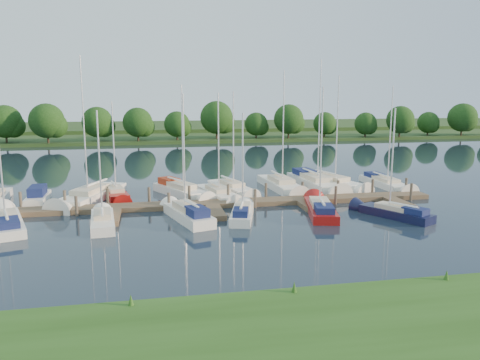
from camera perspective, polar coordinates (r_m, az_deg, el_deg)
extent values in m
plane|color=#192533|center=(32.59, -1.77, -6.44)|extent=(260.00, 260.00, 0.00)
cube|color=#244B15|center=(18.09, 6.80, -20.11)|extent=(90.00, 10.00, 0.50)
cube|color=brown|center=(40.20, -3.58, -2.93)|extent=(40.00, 2.00, 0.40)
cube|color=brown|center=(37.12, -15.35, -4.40)|extent=(1.20, 4.00, 0.40)
cube|color=brown|center=(37.31, -2.99, -3.97)|extent=(1.20, 4.00, 0.40)
cube|color=brown|center=(39.17, 8.70, -3.38)|extent=(1.20, 4.00, 0.40)
cube|color=brown|center=(42.48, 18.94, -2.75)|extent=(1.20, 4.00, 0.40)
cylinder|color=#473D33|center=(42.44, -25.16, -2.64)|extent=(0.24, 0.24, 2.00)
cylinder|color=#473D33|center=(41.70, -20.55, -2.53)|extent=(0.24, 0.24, 2.00)
cylinder|color=#473D33|center=(41.25, -15.82, -2.39)|extent=(0.24, 0.24, 2.00)
cylinder|color=#473D33|center=(41.08, -11.01, -2.24)|extent=(0.24, 0.24, 2.00)
cylinder|color=#473D33|center=(41.20, -6.20, -2.07)|extent=(0.24, 0.24, 2.00)
cylinder|color=#473D33|center=(41.61, -1.46, -1.89)|extent=(0.24, 0.24, 2.00)
cylinder|color=#473D33|center=(42.30, 3.17, -1.70)|extent=(0.24, 0.24, 2.00)
cylinder|color=#473D33|center=(43.25, 7.62, -1.51)|extent=(0.24, 0.24, 2.00)
cylinder|color=#473D33|center=(44.45, 11.85, -1.32)|extent=(0.24, 0.24, 2.00)
cylinder|color=#473D33|center=(45.88, 15.83, -1.13)|extent=(0.24, 0.24, 2.00)
cylinder|color=#473D33|center=(47.52, 19.56, -0.95)|extent=(0.24, 0.24, 2.00)
cylinder|color=#473D33|center=(38.99, -19.31, -3.31)|extent=(0.24, 0.24, 2.00)
cylinder|color=#473D33|center=(38.56, -8.66, -2.99)|extent=(0.24, 0.24, 2.00)
cylinder|color=#473D33|center=(39.47, 1.85, -2.57)|extent=(0.24, 0.24, 2.00)
cylinder|color=#473D33|center=(41.61, 11.57, -2.10)|extent=(0.24, 0.24, 2.00)
cylinder|color=#473D33|center=(44.83, 20.12, -1.64)|extent=(0.24, 0.24, 2.00)
cube|color=#1D3C17|center=(106.33, -8.21, 5.30)|extent=(180.00, 30.00, 0.60)
cube|color=#364F22|center=(131.21, -8.75, 6.39)|extent=(220.00, 40.00, 1.40)
cylinder|color=#38281C|center=(97.10, -25.87, 4.33)|extent=(0.36, 0.36, 2.03)
sphere|color=#14370F|center=(96.92, -25.99, 5.79)|extent=(4.74, 4.74, 4.74)
sphere|color=#14370F|center=(96.90, -25.34, 5.44)|extent=(3.39, 3.39, 3.39)
cylinder|color=#38281C|center=(96.02, -22.60, 4.67)|extent=(0.36, 0.36, 2.53)
sphere|color=#14370F|center=(95.81, -22.72, 6.51)|extent=(5.91, 5.91, 5.91)
sphere|color=#14370F|center=(95.80, -21.92, 6.05)|extent=(4.22, 4.22, 4.22)
cylinder|color=#38281C|center=(93.44, -17.02, 4.80)|extent=(0.36, 0.36, 2.29)
sphere|color=#14370F|center=(93.24, -17.11, 6.51)|extent=(5.34, 5.34, 5.34)
sphere|color=#14370F|center=(93.37, -16.37, 6.08)|extent=(3.82, 3.82, 3.82)
cylinder|color=#38281C|center=(94.13, -12.04, 5.07)|extent=(0.36, 0.36, 2.33)
sphere|color=#14370F|center=(93.93, -12.11, 6.80)|extent=(5.44, 5.44, 5.44)
sphere|color=#14370F|center=(94.16, -11.38, 6.36)|extent=(3.88, 3.88, 3.88)
cylinder|color=#38281C|center=(94.67, -8.23, 5.33)|extent=(0.36, 0.36, 2.71)
sphere|color=#14370F|center=(94.45, -8.28, 7.33)|extent=(6.32, 6.32, 6.32)
sphere|color=#14370F|center=(94.77, -7.45, 6.82)|extent=(4.51, 4.51, 4.51)
cylinder|color=#38281C|center=(94.42, -2.86, 5.39)|extent=(0.36, 0.36, 2.63)
sphere|color=#14370F|center=(94.20, -2.88, 7.34)|extent=(6.14, 6.14, 6.14)
sphere|color=#14370F|center=(94.64, -2.10, 6.82)|extent=(4.38, 4.38, 4.38)
cylinder|color=#38281C|center=(95.49, 1.68, 5.43)|extent=(0.36, 0.36, 2.55)
sphere|color=#14370F|center=(95.28, 1.69, 7.30)|extent=(5.96, 5.96, 5.96)
sphere|color=#14370F|center=(95.80, 2.41, 6.80)|extent=(4.26, 4.26, 4.26)
cylinder|color=#38281C|center=(96.42, 6.55, 5.45)|extent=(0.36, 0.36, 2.67)
sphere|color=#14370F|center=(96.20, 6.59, 7.39)|extent=(6.24, 6.24, 6.24)
sphere|color=#14370F|center=(96.85, 7.31, 6.86)|extent=(4.46, 4.46, 4.46)
cylinder|color=#38281C|center=(102.07, 10.58, 5.66)|extent=(0.36, 0.36, 2.84)
sphere|color=#14370F|center=(101.86, 10.64, 7.60)|extent=(6.63, 6.63, 6.63)
sphere|color=#14370F|center=(102.62, 11.33, 7.07)|extent=(4.74, 4.74, 4.74)
cylinder|color=#38281C|center=(101.89, 15.38, 5.33)|extent=(0.36, 0.36, 2.39)
sphere|color=#14370F|center=(101.69, 15.46, 6.97)|extent=(5.59, 5.59, 5.59)
sphere|color=#14370F|center=(102.45, 15.99, 6.52)|extent=(3.99, 3.99, 3.99)
cylinder|color=#38281C|center=(107.41, 18.17, 5.46)|extent=(0.36, 0.36, 2.52)
sphere|color=#14370F|center=(107.22, 18.27, 7.10)|extent=(5.89, 5.89, 5.89)
sphere|color=#14370F|center=(108.05, 18.78, 6.64)|extent=(4.20, 4.20, 4.20)
cylinder|color=#38281C|center=(109.43, 22.58, 5.35)|extent=(0.36, 0.36, 2.87)
sphere|color=#14370F|center=(109.23, 22.71, 7.18)|extent=(6.69, 6.69, 6.69)
sphere|color=#14370F|center=(110.24, 23.24, 6.67)|extent=(4.78, 4.78, 4.78)
cylinder|color=#38281C|center=(113.34, 25.60, 5.20)|extent=(0.36, 0.36, 2.55)
sphere|color=#14370F|center=(113.16, 25.73, 6.77)|extent=(5.96, 5.96, 5.96)
sphere|color=#14370F|center=(114.12, 26.15, 6.33)|extent=(4.26, 4.26, 4.26)
cube|color=white|center=(45.32, -23.39, -2.32)|extent=(1.82, 4.89, 1.03)
cone|color=white|center=(43.00, -23.92, -3.00)|extent=(0.86, 1.48, 0.80)
cube|color=#161F4F|center=(45.16, -23.47, -1.29)|extent=(1.40, 2.71, 0.93)
cube|color=white|center=(44.90, -17.47, -2.05)|extent=(5.62, 9.12, 1.23)
cone|color=white|center=(41.18, -20.40, -3.32)|extent=(2.31, 3.33, 1.24)
cube|color=beige|center=(44.36, -17.79, -1.16)|extent=(3.22, 4.38, 0.56)
cylinder|color=silver|center=(43.25, -18.50, 6.28)|extent=(0.12, 0.12, 11.93)
cylinder|color=silver|center=(45.42, -17.02, -0.29)|extent=(1.59, 3.72, 0.10)
cylinder|color=white|center=(45.42, -17.02, -0.29)|extent=(1.52, 3.35, 0.20)
cube|color=maroon|center=(45.36, -14.98, -1.80)|extent=(3.02, 6.29, 1.01)
cone|color=maroon|center=(42.43, -14.33, -2.60)|extent=(1.31, 2.26, 0.85)
cube|color=beige|center=(44.94, -14.96, -1.09)|extent=(1.86, 2.95, 0.46)
cylinder|color=silver|center=(44.05, -15.13, 3.89)|extent=(0.12, 0.12, 8.19)
cylinder|color=silver|center=(45.75, -15.16, -0.43)|extent=(0.71, 2.68, 0.10)
cylinder|color=white|center=(45.75, -15.16, -0.43)|extent=(0.74, 2.41, 0.20)
cube|color=white|center=(44.91, -7.35, -1.65)|extent=(5.00, 7.18, 1.25)
cone|color=white|center=(41.99, -4.86, -2.44)|extent=(2.01, 2.65, 0.99)
cube|color=beige|center=(44.45, -7.14, -0.70)|extent=(2.78, 3.50, 0.57)
cube|color=maroon|center=(46.41, -8.63, -0.13)|extent=(2.20, 2.52, 0.62)
cylinder|color=silver|center=(43.51, -7.03, 5.18)|extent=(0.12, 0.12, 9.53)
cylinder|color=silver|center=(45.27, -7.85, 0.07)|extent=(1.55, 2.87, 0.10)
cylinder|color=white|center=(45.27, -7.85, 0.07)|extent=(1.48, 2.60, 0.20)
cube|color=white|center=(43.92, -2.91, -1.85)|extent=(3.40, 6.90, 1.02)
cone|color=white|center=(40.93, -1.18, -2.74)|extent=(1.46, 2.48, 0.93)
cube|color=beige|center=(43.49, -2.75, -1.11)|extent=(2.07, 3.24, 0.46)
cylinder|color=silver|center=(42.53, -2.63, 4.55)|extent=(0.12, 0.12, 8.97)
cylinder|color=silver|center=(44.33, -3.24, -0.41)|extent=(0.81, 2.93, 0.10)
cylinder|color=white|center=(44.33, -3.24, -0.41)|extent=(0.83, 2.63, 0.20)
cube|color=white|center=(46.32, -1.17, -1.20)|extent=(3.71, 6.96, 1.08)
cone|color=white|center=(43.40, 0.79, -1.99)|extent=(1.57, 2.52, 0.94)
cube|color=beige|center=(45.89, -0.99, -0.44)|extent=(2.21, 3.29, 0.49)
cylinder|color=silver|center=(44.98, -0.81, 4.98)|extent=(0.12, 0.12, 9.05)
cylinder|color=silver|center=(46.71, -1.54, 0.24)|extent=(0.96, 2.92, 0.10)
cylinder|color=white|center=(46.71, -1.54, 0.24)|extent=(0.96, 2.63, 0.20)
cube|color=white|center=(48.07, 4.83, -0.81)|extent=(2.91, 8.27, 1.23)
cone|color=white|center=(44.36, 6.64, -1.78)|extent=(1.36, 2.92, 1.14)
cube|color=beige|center=(47.55, 5.02, 0.04)|extent=(1.99, 3.77, 0.56)
cylinder|color=silver|center=(46.52, 5.29, 6.40)|extent=(0.12, 0.12, 10.95)
cylinder|color=silver|center=(48.60, 4.53, 0.80)|extent=(0.39, 3.65, 0.10)
cylinder|color=white|center=(48.60, 4.53, 0.80)|extent=(0.46, 3.25, 0.20)
cube|color=white|center=(49.72, 8.98, -0.53)|extent=(3.31, 9.15, 1.24)
cone|color=white|center=(45.78, 11.34, -1.54)|extent=(1.53, 3.24, 1.25)
cube|color=beige|center=(49.17, 9.22, 0.30)|extent=(2.24, 4.19, 0.56)
cube|color=#161F4F|center=(51.80, 7.84, 0.97)|extent=(1.99, 2.84, 0.62)
cylinder|color=silver|center=(48.11, 9.65, 7.12)|extent=(0.12, 0.12, 12.09)
cylinder|color=silver|center=(50.30, 8.59, 1.06)|extent=(0.46, 4.02, 0.10)
cylinder|color=white|center=(50.30, 8.59, 1.06)|extent=(0.52, 3.59, 0.20)
cube|color=white|center=(49.97, 10.92, -0.54)|extent=(4.59, 8.12, 1.18)
cone|color=white|center=(47.13, 14.00, -1.31)|extent=(1.92, 2.95, 1.10)
cube|color=beige|center=(49.55, 11.24, 0.26)|extent=(2.69, 3.86, 0.54)
cylinder|color=silver|center=(48.64, 11.75, 6.14)|extent=(0.12, 0.12, 10.57)
cylinder|color=silver|center=(50.36, 10.39, 0.95)|extent=(1.23, 3.37, 0.10)
cylinder|color=white|center=(50.36, 10.39, 0.95)|extent=(1.19, 3.03, 0.20)
cube|color=white|center=(51.23, 17.11, -0.54)|extent=(2.31, 7.25, 0.98)
cone|color=white|center=(48.24, 19.25, -1.32)|extent=(1.11, 2.55, 1.00)
cube|color=beige|center=(50.82, 17.35, 0.05)|extent=(1.64, 3.29, 0.44)
cube|color=#161F4F|center=(52.83, 16.06, 0.59)|extent=(1.50, 2.21, 0.49)
cylinder|color=silver|center=(49.93, 17.85, 5.30)|extent=(0.12, 0.12, 9.68)
cylinder|color=silver|center=(51.68, 16.77, 0.65)|extent=(0.24, 3.23, 0.10)
cylinder|color=white|center=(51.68, 16.77, 0.65)|extent=(0.32, 2.87, 0.20)
cube|color=white|center=(37.62, -26.57, -5.03)|extent=(4.29, 7.59, 1.00)
cone|color=white|center=(41.17, -26.87, -3.80)|extent=(1.79, 2.75, 1.02)
cube|color=beige|center=(37.83, -26.68, -3.98)|extent=(2.51, 3.61, 0.45)
cube|color=#161F4F|center=(35.46, -26.47, -4.71)|extent=(2.06, 2.54, 0.50)
cylinder|color=silver|center=(36.68, -26.63, -3.81)|extent=(1.15, 3.15, 0.10)
cylinder|color=white|center=(36.68, -26.63, -3.81)|extent=(1.13, 2.84, 0.20)
cube|color=white|center=(35.47, -16.38, -5.22)|extent=(2.16, 5.80, 1.09)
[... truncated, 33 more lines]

